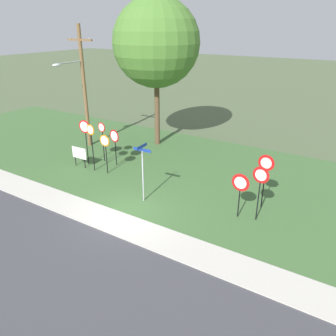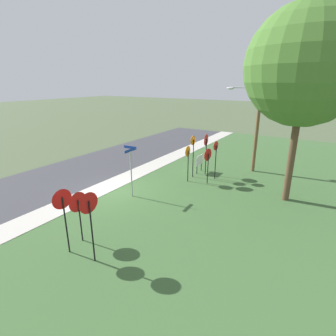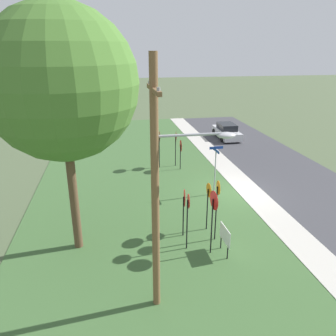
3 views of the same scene
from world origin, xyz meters
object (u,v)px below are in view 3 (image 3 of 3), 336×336
stop_sign_far_center (184,203)px  parked_sedan_distant (227,131)px  stop_sign_far_left (208,196)px  yield_sign_near_right (176,140)px  street_name_post (215,166)px  notice_board (225,236)px  stop_sign_far_right (188,211)px  yield_sign_far_left (181,148)px  stop_sign_near_right (213,208)px  yield_sign_near_left (160,140)px  stop_sign_near_left (217,199)px  oak_tree_left (61,84)px  utility_pole (161,183)px

stop_sign_far_center → parked_sedan_distant: (16.44, -7.98, -1.06)m
stop_sign_far_left → yield_sign_near_right: (9.08, -0.33, 0.24)m
yield_sign_near_right → street_name_post: bearing=-158.8°
stop_sign_far_center → notice_board: stop_sign_far_center is taller
stop_sign_far_right → street_name_post: 5.92m
stop_sign_far_center → yield_sign_far_left: 8.82m
stop_sign_near_right → yield_sign_near_left: size_ratio=1.05×
stop_sign_far_center → parked_sedan_distant: 18.31m
stop_sign_near_left → stop_sign_near_right: size_ratio=1.00×
stop_sign_far_right → yield_sign_near_left: size_ratio=0.95×
parked_sedan_distant → oak_tree_left: bearing=144.0°
stop_sign_near_left → yield_sign_far_left: (9.22, -0.42, -0.44)m
stop_sign_far_left → notice_board: bearing=-178.0°
parked_sedan_distant → stop_sign_near_left: bearing=160.3°
yield_sign_far_left → oak_tree_left: 12.08m
yield_sign_near_left → stop_sign_far_left: bearing=-169.4°
street_name_post → utility_pole: bearing=148.4°
stop_sign_near_right → utility_pole: utility_pole is taller
stop_sign_near_right → yield_sign_near_left: 10.85m
stop_sign_far_left → stop_sign_far_right: (-1.41, 1.31, 0.11)m
yield_sign_far_left → utility_pole: 13.43m
utility_pole → parked_sedan_distant: size_ratio=1.84×
street_name_post → stop_sign_far_left: bearing=154.6°
stop_sign_near_left → notice_board: 1.63m
stop_sign_far_center → utility_pole: 5.15m
utility_pole → oak_tree_left: 5.61m
stop_sign_far_center → oak_tree_left: oak_tree_left is taller
parked_sedan_distant → stop_sign_far_center: bearing=155.8°
stop_sign_far_center → yield_sign_far_left: (8.64, -1.75, -0.08)m
stop_sign_far_left → utility_pole: (-4.38, 2.91, 2.70)m
stop_sign_near_left → stop_sign_far_right: bearing=113.5°
yield_sign_near_right → utility_pole: (-13.47, 3.24, 2.46)m
yield_sign_far_left → yield_sign_near_right: bearing=15.5°
yield_sign_near_right → utility_pole: utility_pole is taller
stop_sign_far_left → street_name_post: 4.07m
parked_sedan_distant → stop_sign_far_left: bearing=158.9°
stop_sign_near_left → yield_sign_near_right: bearing=3.7°
yield_sign_near_left → yield_sign_near_right: bearing=-77.8°
street_name_post → notice_board: 6.06m
utility_pole → yield_sign_near_left: bearing=-8.7°
stop_sign_near_left → oak_tree_left: size_ratio=0.29×
stop_sign_far_center → oak_tree_left: size_ratio=0.23×
street_name_post → stop_sign_near_left: bearing=159.9°
stop_sign_near_left → stop_sign_near_right: (-0.98, 0.50, 0.07)m
yield_sign_near_left → stop_sign_near_left: bearing=-169.3°
stop_sign_far_left → notice_board: stop_sign_far_left is taller
yield_sign_far_left → stop_sign_near_left: bearing=179.5°
stop_sign_near_right → oak_tree_left: (1.51, 5.56, 4.83)m
stop_sign_near_left → oak_tree_left: bearing=89.9°
yield_sign_near_left → utility_pole: size_ratio=0.33×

